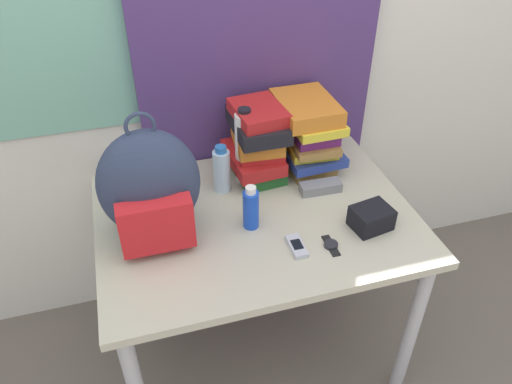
{
  "coord_description": "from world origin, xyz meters",
  "views": [
    {
      "loc": [
        -0.37,
        -0.87,
        1.82
      ],
      "look_at": [
        0.0,
        0.39,
        0.83
      ],
      "focal_mm": 35.0,
      "sensor_mm": 36.0,
      "label": 1
    }
  ],
  "objects": [
    {
      "name": "wall_back",
      "position": [
        -0.0,
        0.87,
        1.25
      ],
      "size": [
        6.0,
        0.06,
        2.5
      ],
      "color": "silver",
      "rests_on": "ground_plane"
    },
    {
      "name": "book_stack_left",
      "position": [
        0.07,
        0.63,
        0.87
      ],
      "size": [
        0.21,
        0.27,
        0.28
      ],
      "color": "#1E5623",
      "rests_on": "desk"
    },
    {
      "name": "desk",
      "position": [
        0.0,
        0.39,
        0.63
      ],
      "size": [
        1.07,
        0.78,
        0.73
      ],
      "color": "#B7B299",
      "rests_on": "ground_plane"
    },
    {
      "name": "sunglasses_case",
      "position": [
        0.26,
        0.46,
        0.74
      ],
      "size": [
        0.15,
        0.06,
        0.04
      ],
      "color": "gray",
      "rests_on": "desk"
    },
    {
      "name": "water_bottle",
      "position": [
        -0.08,
        0.57,
        0.81
      ],
      "size": [
        0.06,
        0.06,
        0.18
      ],
      "color": "silver",
      "rests_on": "desk"
    },
    {
      "name": "cell_phone",
      "position": [
        0.08,
        0.2,
        0.73
      ],
      "size": [
        0.04,
        0.1,
        0.02
      ],
      "color": "#B7BCC6",
      "rests_on": "desk"
    },
    {
      "name": "book_stack_center",
      "position": [
        0.27,
        0.63,
        0.87
      ],
      "size": [
        0.24,
        0.28,
        0.28
      ],
      "color": "olive",
      "rests_on": "desk"
    },
    {
      "name": "sports_bottle",
      "position": [
        0.02,
        0.61,
        0.87
      ],
      "size": [
        0.07,
        0.07,
        0.3
      ],
      "color": "white",
      "rests_on": "desk"
    },
    {
      "name": "wristwatch",
      "position": [
        0.19,
        0.18,
        0.73
      ],
      "size": [
        0.04,
        0.1,
        0.01
      ],
      "color": "black",
      "rests_on": "desk"
    },
    {
      "name": "sunscreen_bottle",
      "position": [
        -0.03,
        0.35,
        0.8
      ],
      "size": [
        0.05,
        0.05,
        0.16
      ],
      "color": "blue",
      "rests_on": "desk"
    },
    {
      "name": "camera_pouch",
      "position": [
        0.35,
        0.23,
        0.76
      ],
      "size": [
        0.14,
        0.12,
        0.08
      ],
      "color": "black",
      "rests_on": "desk"
    },
    {
      "name": "curtain_blue",
      "position": [
        0.13,
        0.81,
        1.25
      ],
      "size": [
        0.91,
        0.04,
        2.5
      ],
      "color": "#4C336B",
      "rests_on": "ground_plane"
    },
    {
      "name": "backpack",
      "position": [
        -0.34,
        0.4,
        0.91
      ],
      "size": [
        0.32,
        0.23,
        0.44
      ],
      "color": "#2D3851",
      "rests_on": "desk"
    }
  ]
}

